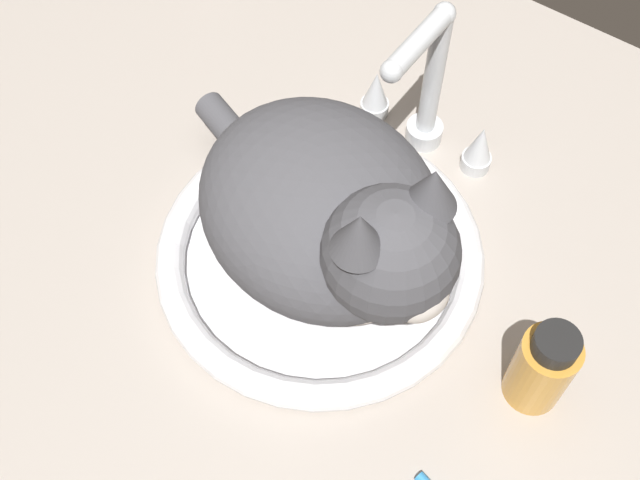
{
  "coord_description": "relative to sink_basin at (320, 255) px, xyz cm",
  "views": [
    {
      "loc": [
        24.94,
        -39.1,
        71.12
      ],
      "look_at": [
        1.27,
        -6.32,
        7.0
      ],
      "focal_mm": 44.62,
      "sensor_mm": 36.0,
      "label": 1
    }
  ],
  "objects": [
    {
      "name": "countertop",
      "position": [
        -1.27,
        6.32,
        -2.77
      ],
      "size": [
        109.86,
        80.2,
        3.0
      ],
      "primitive_type": "cube",
      "color": "#ADA399",
      "rests_on": "ground"
    },
    {
      "name": "sink_basin",
      "position": [
        0.0,
        0.0,
        0.0
      ],
      "size": [
        32.25,
        32.25,
        2.85
      ],
      "color": "white",
      "rests_on": "countertop"
    },
    {
      "name": "faucet",
      "position": [
        0.0,
        18.5,
        6.27
      ],
      "size": [
        16.21,
        11.89,
        18.91
      ],
      "color": "silver",
      "rests_on": "countertop"
    },
    {
      "name": "cat",
      "position": [
        1.99,
        -0.68,
        9.24
      ],
      "size": [
        35.46,
        27.43,
        19.76
      ],
      "color": "#4C4C51",
      "rests_on": "sink_basin"
    },
    {
      "name": "amber_bottle",
      "position": [
        23.3,
        0.28,
        3.59
      ],
      "size": [
        5.18,
        5.18,
        10.43
      ],
      "color": "gold",
      "rests_on": "countertop"
    }
  ]
}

